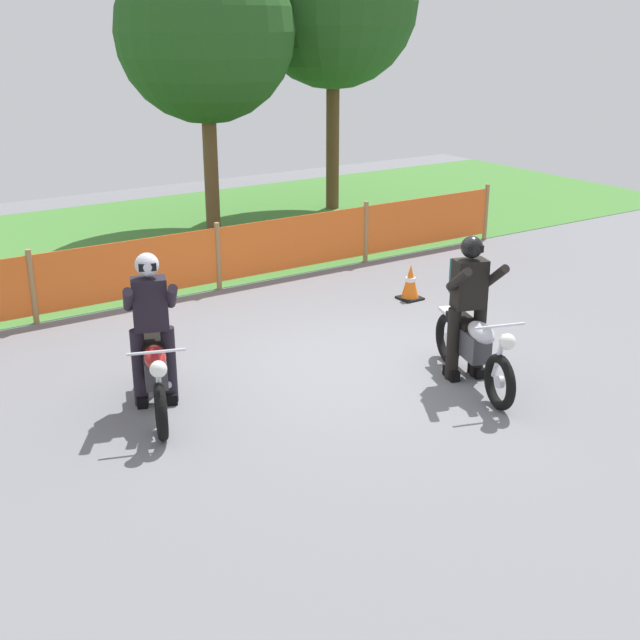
% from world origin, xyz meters
% --- Properties ---
extents(ground, '(24.00, 24.00, 0.02)m').
position_xyz_m(ground, '(0.00, 0.00, -0.01)').
color(ground, slate).
extents(grass_verge, '(24.00, 7.10, 0.01)m').
position_xyz_m(grass_verge, '(0.00, 7.14, 0.01)').
color(grass_verge, '#427A33').
rests_on(grass_verge, ground).
extents(barrier_fence, '(11.28, 0.08, 1.05)m').
position_xyz_m(barrier_fence, '(0.00, 3.58, 0.54)').
color(barrier_fence, '#997547').
rests_on(barrier_fence, ground).
extents(tree_leftmost, '(3.35, 3.35, 5.39)m').
position_xyz_m(tree_leftmost, '(1.71, 7.20, 3.71)').
color(tree_leftmost, brown).
rests_on(tree_leftmost, ground).
extents(tree_near_left, '(3.48, 3.48, 6.01)m').
position_xyz_m(tree_near_left, '(4.74, 7.44, 4.26)').
color(tree_near_left, brown).
rests_on(tree_near_left, ground).
extents(motorcycle_lead, '(0.80, 1.89, 0.92)m').
position_xyz_m(motorcycle_lead, '(0.79, -1.19, 0.45)').
color(motorcycle_lead, black).
rests_on(motorcycle_lead, ground).
extents(motorcycle_trailing, '(0.82, 1.85, 0.91)m').
position_xyz_m(motorcycle_trailing, '(-2.48, 0.14, 0.44)').
color(motorcycle_trailing, black).
rests_on(motorcycle_trailing, ground).
extents(rider_lead, '(0.66, 0.77, 1.69)m').
position_xyz_m(rider_lead, '(0.86, -0.99, 0.95)').
color(rider_lead, black).
rests_on(rider_lead, ground).
extents(rider_trailing, '(0.67, 0.77, 1.69)m').
position_xyz_m(rider_trailing, '(-2.41, 0.34, 0.95)').
color(rider_trailing, black).
rests_on(rider_trailing, ground).
extents(traffic_cone, '(0.32, 0.32, 0.53)m').
position_xyz_m(traffic_cone, '(2.15, 1.58, 0.26)').
color(traffic_cone, black).
rests_on(traffic_cone, ground).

